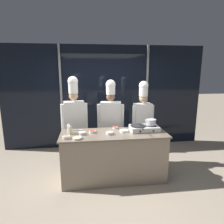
# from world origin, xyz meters

# --- Properties ---
(ground_plane) EXTENTS (24.00, 24.00, 0.00)m
(ground_plane) POSITION_xyz_m (0.00, 0.00, 0.00)
(ground_plane) COLOR gray
(window_wall_back) EXTENTS (5.32, 0.09, 2.70)m
(window_wall_back) POSITION_xyz_m (0.00, 1.72, 1.35)
(window_wall_back) COLOR black
(window_wall_back) RESTS_ON ground_plane
(demo_counter) EXTENTS (1.99, 0.74, 0.92)m
(demo_counter) POSITION_xyz_m (0.00, 0.00, 0.46)
(demo_counter) COLOR gray
(demo_counter) RESTS_ON ground_plane
(portable_stove) EXTENTS (0.54, 0.36, 0.11)m
(portable_stove) POSITION_xyz_m (0.61, 0.06, 0.97)
(portable_stove) COLOR silver
(portable_stove) RESTS_ON demo_counter
(frying_pan) EXTENTS (0.30, 0.51, 0.05)m
(frying_pan) POSITION_xyz_m (0.48, 0.06, 1.05)
(frying_pan) COLOR #232326
(frying_pan) RESTS_ON portable_stove
(stock_pot) EXTENTS (0.21, 0.19, 0.12)m
(stock_pot) POSITION_xyz_m (0.73, 0.06, 1.09)
(stock_pot) COLOR #B7BABF
(stock_pot) RESTS_ON portable_stove
(squeeze_bottle_oil) EXTENTS (0.06, 0.06, 0.19)m
(squeeze_bottle_oil) POSITION_xyz_m (-0.80, 0.02, 1.01)
(squeeze_bottle_oil) COLOR beige
(squeeze_bottle_oil) RESTS_ON demo_counter
(squeeze_bottle_clear) EXTENTS (0.06, 0.06, 0.19)m
(squeeze_bottle_clear) POSITION_xyz_m (-0.83, 0.10, 1.01)
(squeeze_bottle_clear) COLOR white
(squeeze_bottle_clear) RESTS_ON demo_counter
(prep_bowl_chili_flakes) EXTENTS (0.10, 0.10, 0.04)m
(prep_bowl_chili_flakes) POSITION_xyz_m (0.07, 0.28, 0.94)
(prep_bowl_chili_flakes) COLOR white
(prep_bowl_chili_flakes) RESTS_ON demo_counter
(prep_bowl_shrimp) EXTENTS (0.14, 0.14, 0.05)m
(prep_bowl_shrimp) POSITION_xyz_m (-0.09, -0.06, 0.95)
(prep_bowl_shrimp) COLOR white
(prep_bowl_shrimp) RESTS_ON demo_counter
(prep_bowl_bell_pepper) EXTENTS (0.13, 0.13, 0.04)m
(prep_bowl_bell_pepper) POSITION_xyz_m (-0.40, 0.07, 0.94)
(prep_bowl_bell_pepper) COLOR white
(prep_bowl_bell_pepper) RESTS_ON demo_counter
(prep_bowl_mushrooms) EXTENTS (0.13, 0.13, 0.05)m
(prep_bowl_mushrooms) POSITION_xyz_m (-0.86, -0.20, 0.95)
(prep_bowl_mushrooms) COLOR white
(prep_bowl_mushrooms) RESTS_ON demo_counter
(prep_bowl_onion) EXTENTS (0.16, 0.16, 0.04)m
(prep_bowl_onion) POSITION_xyz_m (0.20, 0.04, 0.94)
(prep_bowl_onion) COLOR white
(prep_bowl_onion) RESTS_ON demo_counter
(prep_bowl_noodles) EXTENTS (0.13, 0.13, 0.05)m
(prep_bowl_noodles) POSITION_xyz_m (-0.59, -0.01, 0.95)
(prep_bowl_noodles) COLOR white
(prep_bowl_noodles) RESTS_ON demo_counter
(prep_bowl_ginger) EXTENTS (0.16, 0.16, 0.04)m
(prep_bowl_ginger) POSITION_xyz_m (-0.67, -0.25, 0.94)
(prep_bowl_ginger) COLOR white
(prep_bowl_ginger) RESTS_ON demo_counter
(serving_spoon_slotted) EXTENTS (0.28, 0.06, 0.02)m
(serving_spoon_slotted) POSITION_xyz_m (-0.65, 0.25, 0.93)
(serving_spoon_slotted) COLOR #B2B5BA
(serving_spoon_slotted) RESTS_ON demo_counter
(chef_head) EXTENTS (0.56, 0.27, 1.95)m
(chef_head) POSITION_xyz_m (-0.76, 0.67, 1.13)
(chef_head) COLOR #2D3856
(chef_head) RESTS_ON ground_plane
(chef_sous) EXTENTS (0.58, 0.31, 1.88)m
(chef_sous) POSITION_xyz_m (0.02, 0.66, 1.08)
(chef_sous) COLOR #4C4C51
(chef_sous) RESTS_ON ground_plane
(chef_line) EXTENTS (0.49, 0.23, 1.85)m
(chef_line) POSITION_xyz_m (0.72, 0.59, 1.09)
(chef_line) COLOR #2D3856
(chef_line) RESTS_ON ground_plane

